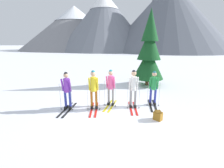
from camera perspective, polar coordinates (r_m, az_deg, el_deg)
ground_plane at (r=7.84m, az=0.14°, el=-8.05°), size 400.00×400.00×0.00m
skier_in_purple at (r=7.49m, az=-15.95°, el=-1.78°), size 0.61×1.74×1.77m
skier_in_yellow at (r=7.29m, az=-6.64°, el=-1.16°), size 0.61×1.70×1.84m
skier_in_pink at (r=7.66m, az=-0.45°, el=-0.69°), size 0.75×1.60×1.80m
skier_in_white at (r=7.43m, az=7.72°, el=-1.11°), size 0.61×1.63×1.83m
skier_in_green at (r=7.96m, az=14.74°, el=-0.99°), size 0.60×1.65×1.72m
pine_tree_near at (r=11.65m, az=13.23°, el=11.26°), size 2.19×2.19×5.29m
backpack_on_snow_front at (r=6.74m, az=16.23°, el=-10.88°), size 0.40×0.40×0.38m
mountain_ridge_distant at (r=66.60m, az=1.32°, el=21.30°), size 81.21×59.60×23.69m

